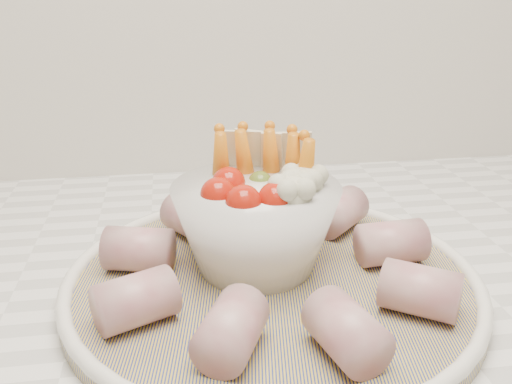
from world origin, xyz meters
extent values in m
cube|color=white|center=(0.00, 1.45, 0.90)|extent=(2.04, 0.62, 0.04)
cylinder|color=navy|center=(-0.18, 1.43, 0.93)|extent=(0.39, 0.39, 0.01)
torus|color=white|center=(-0.18, 1.43, 0.94)|extent=(0.35, 0.35, 0.01)
sphere|color=#AC190B|center=(-0.22, 1.44, 1.01)|extent=(0.03, 0.03, 0.03)
sphere|color=#AC190B|center=(-0.21, 1.42, 1.01)|extent=(0.03, 0.03, 0.03)
sphere|color=#AC190B|center=(-0.18, 1.42, 1.01)|extent=(0.03, 0.03, 0.03)
sphere|color=#AC190B|center=(-0.21, 1.46, 1.01)|extent=(0.03, 0.03, 0.03)
sphere|color=#526B23|center=(-0.18, 1.47, 1.00)|extent=(0.02, 0.02, 0.02)
cone|color=orange|center=(-0.20, 1.49, 1.02)|extent=(0.03, 0.04, 0.07)
cone|color=orange|center=(-0.17, 1.49, 1.02)|extent=(0.03, 0.04, 0.07)
cone|color=orange|center=(-0.16, 1.47, 1.02)|extent=(0.03, 0.04, 0.07)
cone|color=orange|center=(-0.22, 1.48, 1.02)|extent=(0.02, 0.03, 0.07)
cone|color=orange|center=(-0.15, 1.45, 1.02)|extent=(0.02, 0.03, 0.07)
sphere|color=beige|center=(-0.15, 1.45, 1.01)|extent=(0.03, 0.03, 0.03)
sphere|color=beige|center=(-0.17, 1.43, 1.01)|extent=(0.03, 0.03, 0.03)
cube|color=beige|center=(-0.18, 1.50, 1.02)|extent=(0.04, 0.03, 0.05)
cube|color=beige|center=(-0.16, 1.49, 1.02)|extent=(0.05, 0.02, 0.05)
cube|color=beige|center=(-0.19, 1.50, 1.02)|extent=(0.05, 0.02, 0.05)
cylinder|color=#A24A56|center=(-0.07, 1.44, 0.95)|extent=(0.06, 0.04, 0.04)
cylinder|color=#A24A56|center=(-0.10, 1.51, 0.95)|extent=(0.07, 0.07, 0.04)
cylinder|color=#A24A56|center=(-0.17, 1.55, 0.95)|extent=(0.04, 0.06, 0.04)
cylinder|color=#A24A56|center=(-0.24, 1.52, 0.95)|extent=(0.06, 0.07, 0.04)
cylinder|color=#A24A56|center=(-0.29, 1.46, 0.95)|extent=(0.06, 0.05, 0.04)
cylinder|color=#A24A56|center=(-0.29, 1.38, 0.95)|extent=(0.07, 0.06, 0.04)
cylinder|color=#A24A56|center=(-0.23, 1.34, 0.95)|extent=(0.06, 0.07, 0.04)
cylinder|color=#A24A56|center=(-0.15, 1.32, 0.95)|extent=(0.05, 0.06, 0.04)
cylinder|color=#A24A56|center=(-0.08, 1.36, 0.95)|extent=(0.07, 0.06, 0.04)
camera|label=1|loc=(-0.26, 1.02, 1.18)|focal=40.00mm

